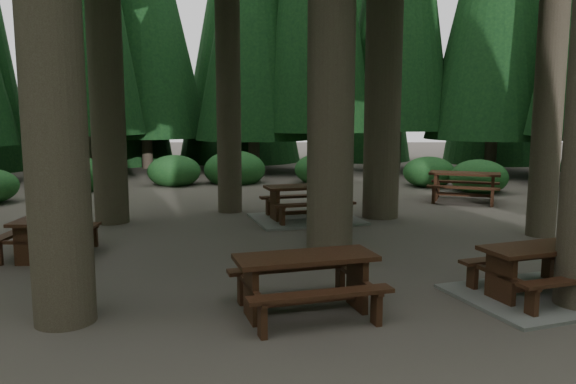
{
  "coord_description": "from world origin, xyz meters",
  "views": [
    {
      "loc": [
        0.01,
        -9.85,
        2.64
      ],
      "look_at": [
        0.04,
        0.97,
        1.1
      ],
      "focal_mm": 35.0,
      "sensor_mm": 36.0,
      "label": 1
    }
  ],
  "objects_px": {
    "picnic_table_d": "(464,182)",
    "picnic_table_e": "(306,275)",
    "picnic_table_a": "(541,281)",
    "picnic_table_b": "(47,229)",
    "picnic_table_c": "(306,208)"
  },
  "relations": [
    {
      "from": "picnic_table_a",
      "to": "picnic_table_e",
      "type": "bearing_deg",
      "value": 170.66
    },
    {
      "from": "picnic_table_e",
      "to": "picnic_table_a",
      "type": "bearing_deg",
      "value": -5.97
    },
    {
      "from": "picnic_table_b",
      "to": "picnic_table_e",
      "type": "height_order",
      "value": "picnic_table_e"
    },
    {
      "from": "picnic_table_e",
      "to": "picnic_table_c",
      "type": "bearing_deg",
      "value": 71.65
    },
    {
      "from": "picnic_table_a",
      "to": "picnic_table_e",
      "type": "relative_size",
      "value": 1.27
    },
    {
      "from": "picnic_table_c",
      "to": "picnic_table_a",
      "type": "bearing_deg",
      "value": -77.91
    },
    {
      "from": "picnic_table_a",
      "to": "picnic_table_b",
      "type": "relative_size",
      "value": 1.56
    },
    {
      "from": "picnic_table_b",
      "to": "picnic_table_d",
      "type": "xyz_separation_m",
      "value": [
        9.72,
        6.33,
        0.07
      ]
    },
    {
      "from": "picnic_table_d",
      "to": "picnic_table_e",
      "type": "height_order",
      "value": "picnic_table_d"
    },
    {
      "from": "picnic_table_a",
      "to": "picnic_table_d",
      "type": "distance_m",
      "value": 8.94
    },
    {
      "from": "picnic_table_a",
      "to": "picnic_table_d",
      "type": "xyz_separation_m",
      "value": [
        1.66,
        8.78,
        0.32
      ]
    },
    {
      "from": "picnic_table_a",
      "to": "picnic_table_c",
      "type": "xyz_separation_m",
      "value": [
        -3.15,
        5.9,
        0.04
      ]
    },
    {
      "from": "picnic_table_a",
      "to": "picnic_table_e",
      "type": "height_order",
      "value": "picnic_table_e"
    },
    {
      "from": "picnic_table_b",
      "to": "picnic_table_e",
      "type": "xyz_separation_m",
      "value": [
        4.68,
        -3.07,
        0.02
      ]
    },
    {
      "from": "picnic_table_a",
      "to": "picnic_table_c",
      "type": "bearing_deg",
      "value": 98.44
    }
  ]
}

